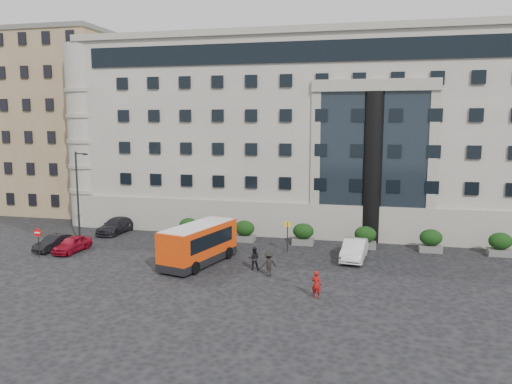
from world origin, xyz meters
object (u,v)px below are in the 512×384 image
hedge_f (500,244)px  parked_car_d (102,211)px  street_lamp (78,195)px  pedestrian_a (316,284)px  pedestrian_c (269,264)px  red_truck (131,201)px  hedge_b (245,231)px  no_entry_sign (38,237)px  hedge_e (431,240)px  hedge_d (365,237)px  hedge_c (303,234)px  white_taxi (354,250)px  parked_car_b (54,242)px  pedestrian_b (254,258)px  bus_stop_sign (288,231)px  minibus (199,242)px  parked_car_a (72,244)px  hedge_a (189,228)px  parked_car_c (116,226)px

hedge_f → parked_car_d: 39.71m
street_lamp → pedestrian_a: 22.63m
pedestrian_c → red_truck: bearing=-74.7°
hedge_b → pedestrian_a: size_ratio=1.09×
hedge_b → parked_car_d: 19.67m
no_entry_sign → hedge_b: bearing=31.9°
hedge_e → parked_car_d: bearing=167.6°
hedge_e → hedge_f: size_ratio=1.00×
no_entry_sign → hedge_d: bearing=19.8°
hedge_c → white_taxi: bearing=-40.3°
hedge_b → pedestrian_a: (7.74, -12.80, -0.09)m
no_entry_sign → parked_car_b: bearing=97.8°
pedestrian_b → pedestrian_c: 1.78m
bus_stop_sign → pedestrian_c: bus_stop_sign is taller
hedge_c → no_entry_sign: bearing=-155.5°
hedge_e → minibus: minibus is taller
pedestrian_b → white_taxi: bearing=-156.6°
hedge_c → pedestrian_a: (2.54, -12.80, -0.09)m
hedge_b → minibus: (-1.54, -7.59, 0.70)m
minibus → parked_car_a: size_ratio=1.98×
parked_car_a → hedge_a: bearing=45.8°
hedge_b → no_entry_sign: bearing=-148.1°
hedge_d → hedge_f: (10.40, 0.00, 0.00)m
hedge_b → parked_car_a: hedge_b is taller
hedge_a → pedestrian_c: size_ratio=1.08×
hedge_a → hedge_f: bearing=0.0°
street_lamp → red_truck: (-2.51, 14.00, -2.78)m
hedge_f → minibus: (-22.34, -7.59, 0.70)m
bus_stop_sign → pedestrian_b: (-1.53, -5.24, -0.91)m
pedestrian_b → pedestrian_c: size_ratio=0.97×
hedge_b → parked_car_c: hedge_b is taller
minibus → parked_car_b: bearing=-170.5°
hedge_c → pedestrian_c: bearing=-96.9°
hedge_f → pedestrian_a: size_ratio=1.09×
hedge_e → hedge_f: same height
hedge_d → no_entry_sign: bearing=-160.2°
hedge_b → hedge_c: bearing=0.0°
parked_car_b → white_taxi: size_ratio=0.79×
minibus → parked_car_c: (-11.16, 8.01, -0.93)m
hedge_f → parked_car_a: bearing=-168.7°
hedge_c → pedestrian_b: 8.40m
hedge_c → hedge_b: bearing=180.0°
hedge_b → hedge_f: (20.80, 0.00, 0.00)m
hedge_e → street_lamp: street_lamp is taller
hedge_d → pedestrian_a: hedge_d is taller
pedestrian_b → bus_stop_sign: bearing=-114.7°
minibus → pedestrian_b: bearing=8.6°
hedge_b → street_lamp: 14.41m
hedge_c → parked_car_d: size_ratio=0.40×
hedge_e → parked_car_c: size_ratio=0.38×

